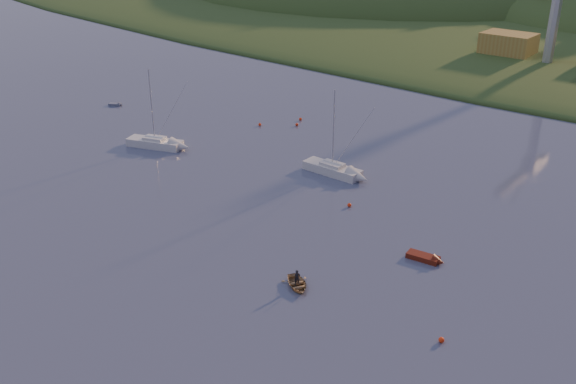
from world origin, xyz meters
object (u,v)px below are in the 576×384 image
Objects in this scene: canoe at (297,284)px; red_tender at (430,259)px; grey_dinghy at (118,105)px; sailboat_near at (155,142)px; sailboat_far at (332,168)px.

canoe is 0.88× the size of red_tender.
red_tender is 1.48× the size of grey_dinghy.
sailboat_far is at bearing -2.33° from sailboat_near.
sailboat_near is at bearing 102.67° from canoe.
sailboat_far is 3.28× the size of canoe.
sailboat_near is 48.56m from red_tender.
canoe reaches higher than grey_dinghy.
sailboat_near reaches higher than grey_dinghy.
sailboat_far is 24.99m from red_tender.
canoe is (14.03, -25.05, -0.39)m from sailboat_far.
canoe is at bearing -42.15° from sailboat_near.
sailboat_near is 1.01× the size of sailboat_far.
sailboat_near reaches higher than red_tender.
red_tender is at bearing 3.29° from canoe.
red_tender is at bearing -39.28° from grey_dinghy.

